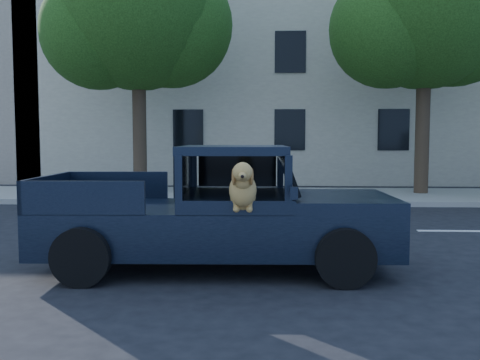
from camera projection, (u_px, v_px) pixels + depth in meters
The scene contains 7 objects.
ground at pixel (257, 270), 7.65m from camera, with size 120.00×120.00×0.00m, color black.
far_sidewalk at pixel (263, 196), 16.81m from camera, with size 60.00×4.00×0.15m, color gray.
lane_stripes at pixel (358, 230), 10.93m from camera, with size 21.60×0.14×0.01m, color silver, non-canonical shape.
street_tree_left at pixel (139, 17), 16.99m from camera, with size 6.00×5.20×8.60m.
street_tree_mid at pixel (426, 14), 16.52m from camera, with size 6.00×5.20×8.60m.
building_main at pixel (333, 79), 23.57m from camera, with size 26.00×6.00×9.00m, color beige.
pickup_truck at pixel (212, 228), 7.70m from camera, with size 5.03×2.60×1.78m.
Camera 1 is at (0.15, -7.53, 1.90)m, focal length 40.00 mm.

